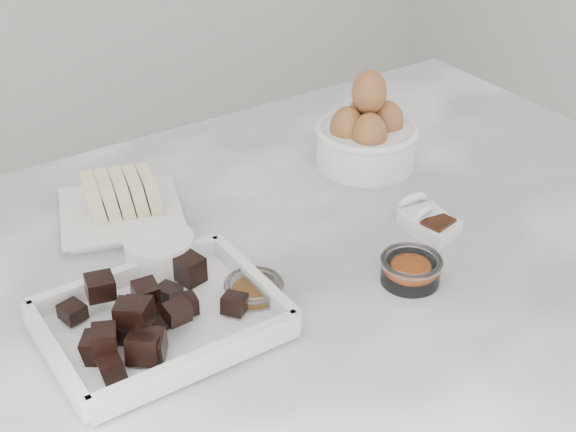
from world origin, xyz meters
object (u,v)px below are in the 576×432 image
object	(u,v)px
sugar_ramekin	(160,253)
honey_bowl	(254,292)
zest_bowl	(411,269)
chocolate_dish	(161,314)
egg_bowl	(366,135)
butter_plate	(118,204)
vanilla_spoon	(433,225)
salt_spoon	(421,214)

from	to	relation	value
sugar_ramekin	honey_bowl	size ratio (longest dim) A/B	1.21
sugar_ramekin	zest_bowl	size ratio (longest dim) A/B	1.11
sugar_ramekin	zest_bowl	world-z (taller)	sugar_ramekin
chocolate_dish	egg_bowl	distance (m)	0.45
zest_bowl	egg_bowl	bearing A→B (deg)	62.16
honey_bowl	zest_bowl	bearing A→B (deg)	-20.46
butter_plate	zest_bowl	bearing A→B (deg)	-53.93
egg_bowl	vanilla_spoon	distance (m)	0.20
butter_plate	zest_bowl	xyz separation A→B (m)	(0.22, -0.31, -0.01)
chocolate_dish	butter_plate	size ratio (longest dim) A/B	1.25
salt_spoon	vanilla_spoon	bearing A→B (deg)	-96.66
chocolate_dish	honey_bowl	bearing A→B (deg)	-6.00
chocolate_dish	sugar_ramekin	world-z (taller)	chocolate_dish
honey_bowl	zest_bowl	world-z (taller)	zest_bowl
zest_bowl	chocolate_dish	bearing A→B (deg)	164.89
butter_plate	salt_spoon	size ratio (longest dim) A/B	2.72
sugar_ramekin	zest_bowl	distance (m)	0.29
zest_bowl	honey_bowl	bearing A→B (deg)	159.54
sugar_ramekin	honey_bowl	xyz separation A→B (m)	(0.06, -0.11, -0.01)
chocolate_dish	sugar_ramekin	bearing A→B (deg)	64.58
honey_bowl	zest_bowl	xyz separation A→B (m)	(0.17, -0.06, 0.00)
zest_bowl	vanilla_spoon	bearing A→B (deg)	33.70
butter_plate	zest_bowl	size ratio (longest dim) A/B	2.65
zest_bowl	vanilla_spoon	distance (m)	0.11
honey_bowl	zest_bowl	size ratio (longest dim) A/B	0.92
chocolate_dish	butter_plate	xyz separation A→B (m)	(0.05, 0.23, -0.00)
chocolate_dish	sugar_ramekin	xyz separation A→B (m)	(0.05, 0.10, 0.00)
egg_bowl	salt_spoon	distance (m)	0.17
chocolate_dish	salt_spoon	size ratio (longest dim) A/B	3.39
egg_bowl	butter_plate	bearing A→B (deg)	171.21
chocolate_dish	salt_spoon	world-z (taller)	chocolate_dish
chocolate_dish	salt_spoon	xyz separation A→B (m)	(0.37, 0.01, -0.01)
honey_bowl	vanilla_spoon	size ratio (longest dim) A/B	0.95
sugar_ramekin	salt_spoon	size ratio (longest dim) A/B	1.14
chocolate_dish	zest_bowl	world-z (taller)	chocolate_dish
egg_bowl	salt_spoon	xyz separation A→B (m)	(-0.04, -0.17, -0.03)
butter_plate	sugar_ramekin	distance (m)	0.13
chocolate_dish	butter_plate	bearing A→B (deg)	77.27
sugar_ramekin	salt_spoon	bearing A→B (deg)	-15.07
butter_plate	chocolate_dish	bearing A→B (deg)	-102.73
salt_spoon	honey_bowl	bearing A→B (deg)	-174.91
egg_bowl	zest_bowl	distance (m)	0.29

